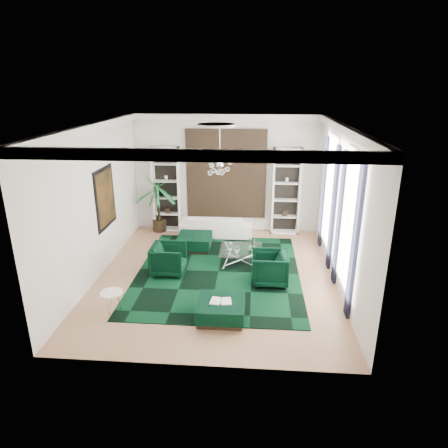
# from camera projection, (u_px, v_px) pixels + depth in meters

# --- Properties ---
(floor) EXTENTS (6.00, 7.00, 0.02)m
(floor) POSITION_uv_depth(u_px,v_px,m) (216.00, 276.00, 10.33)
(floor) COLOR tan
(floor) RESTS_ON ground
(ceiling) EXTENTS (6.00, 7.00, 0.02)m
(ceiling) POSITION_uv_depth(u_px,v_px,m) (215.00, 125.00, 9.05)
(ceiling) COLOR white
(ceiling) RESTS_ON ground
(wall_back) EXTENTS (6.00, 0.02, 3.80)m
(wall_back) POSITION_uv_depth(u_px,v_px,m) (226.00, 174.00, 12.98)
(wall_back) COLOR silver
(wall_back) RESTS_ON ground
(wall_front) EXTENTS (6.00, 0.02, 3.80)m
(wall_front) POSITION_uv_depth(u_px,v_px,m) (194.00, 268.00, 6.39)
(wall_front) COLOR silver
(wall_front) RESTS_ON ground
(wall_left) EXTENTS (0.02, 7.00, 3.80)m
(wall_left) POSITION_uv_depth(u_px,v_px,m) (95.00, 202.00, 9.91)
(wall_left) COLOR silver
(wall_left) RESTS_ON ground
(wall_right) EXTENTS (0.02, 7.00, 3.80)m
(wall_right) POSITION_uv_depth(u_px,v_px,m) (342.00, 208.00, 9.46)
(wall_right) COLOR silver
(wall_right) RESTS_ON ground
(crown_molding) EXTENTS (6.00, 7.00, 0.18)m
(crown_molding) POSITION_uv_depth(u_px,v_px,m) (215.00, 129.00, 9.08)
(crown_molding) COLOR white
(crown_molding) RESTS_ON ceiling
(ceiling_medallion) EXTENTS (0.90, 0.90, 0.05)m
(ceiling_medallion) POSITION_uv_depth(u_px,v_px,m) (216.00, 125.00, 9.34)
(ceiling_medallion) COLOR white
(ceiling_medallion) RESTS_ON ceiling
(tapestry) EXTENTS (2.50, 0.06, 2.80)m
(tapestry) POSITION_uv_depth(u_px,v_px,m) (226.00, 174.00, 12.94)
(tapestry) COLOR black
(tapestry) RESTS_ON wall_back
(shelving_left) EXTENTS (0.90, 0.38, 2.80)m
(shelving_left) POSITION_uv_depth(u_px,v_px,m) (167.00, 189.00, 13.10)
(shelving_left) COLOR white
(shelving_left) RESTS_ON floor
(shelving_right) EXTENTS (0.90, 0.38, 2.80)m
(shelving_right) POSITION_uv_depth(u_px,v_px,m) (286.00, 192.00, 12.82)
(shelving_right) COLOR white
(shelving_right) RESTS_ON floor
(painting) EXTENTS (0.04, 1.30, 1.60)m
(painting) POSITION_uv_depth(u_px,v_px,m) (106.00, 198.00, 10.48)
(painting) COLOR black
(painting) RESTS_ON wall_left
(window_near) EXTENTS (0.03, 1.10, 2.90)m
(window_near) POSITION_uv_depth(u_px,v_px,m) (349.00, 220.00, 8.62)
(window_near) COLOR white
(window_near) RESTS_ON wall_right
(curtain_near_a) EXTENTS (0.07, 0.30, 3.25)m
(curtain_near_a) POSITION_uv_depth(u_px,v_px,m) (355.00, 245.00, 7.97)
(curtain_near_a) COLOR black
(curtain_near_a) RESTS_ON floor
(curtain_near_b) EXTENTS (0.07, 0.30, 3.25)m
(curtain_near_b) POSITION_uv_depth(u_px,v_px,m) (339.00, 219.00, 9.44)
(curtain_near_b) COLOR black
(curtain_near_b) RESTS_ON floor
(window_far) EXTENTS (0.03, 1.10, 2.90)m
(window_far) POSITION_uv_depth(u_px,v_px,m) (330.00, 192.00, 10.88)
(window_far) COLOR white
(window_far) RESTS_ON wall_right
(curtain_far_a) EXTENTS (0.07, 0.30, 3.25)m
(curtain_far_a) POSITION_uv_depth(u_px,v_px,m) (333.00, 209.00, 10.23)
(curtain_far_a) COLOR black
(curtain_far_a) RESTS_ON floor
(curtain_far_b) EXTENTS (0.07, 0.30, 3.25)m
(curtain_far_b) POSITION_uv_depth(u_px,v_px,m) (323.00, 193.00, 11.69)
(curtain_far_b) COLOR black
(curtain_far_b) RESTS_ON floor
(rug) EXTENTS (4.20, 5.00, 0.02)m
(rug) POSITION_uv_depth(u_px,v_px,m) (218.00, 272.00, 10.50)
(rug) COLOR black
(rug) RESTS_ON floor
(sofa) EXTENTS (2.32, 0.91, 0.68)m
(sofa) POSITION_uv_depth(u_px,v_px,m) (216.00, 225.00, 12.96)
(sofa) COLOR white
(sofa) RESTS_ON floor
(armchair_left) EXTENTS (0.87, 0.84, 0.79)m
(armchair_left) POSITION_uv_depth(u_px,v_px,m) (169.00, 259.00, 10.33)
(armchair_left) COLOR black
(armchair_left) RESTS_ON floor
(armchair_right) EXTENTS (0.89, 0.86, 0.81)m
(armchair_right) POSITION_uv_depth(u_px,v_px,m) (270.00, 268.00, 9.81)
(armchair_right) COLOR black
(armchair_right) RESTS_ON floor
(coffee_table) EXTENTS (1.13, 1.13, 0.39)m
(coffee_table) POSITION_uv_depth(u_px,v_px,m) (241.00, 256.00, 10.99)
(coffee_table) COLOR white
(coffee_table) RESTS_ON floor
(ottoman_side) EXTENTS (0.98, 0.98, 0.43)m
(ottoman_side) POSITION_uv_depth(u_px,v_px,m) (195.00, 242.00, 11.90)
(ottoman_side) COLOR black
(ottoman_side) RESTS_ON floor
(ottoman_front) EXTENTS (0.98, 0.98, 0.39)m
(ottoman_front) POSITION_uv_depth(u_px,v_px,m) (221.00, 310.00, 8.40)
(ottoman_front) COLOR black
(ottoman_front) RESTS_ON floor
(book) EXTENTS (0.45, 0.30, 0.03)m
(book) POSITION_uv_depth(u_px,v_px,m) (221.00, 301.00, 8.33)
(book) COLOR white
(book) RESTS_ON ottoman_front
(side_table) EXTENTS (0.48, 0.48, 0.46)m
(side_table) POSITION_uv_depth(u_px,v_px,m) (113.00, 302.00, 8.61)
(side_table) COLOR white
(side_table) RESTS_ON floor
(palm) EXTENTS (1.52, 1.52, 2.44)m
(palm) POSITION_uv_depth(u_px,v_px,m) (158.00, 196.00, 13.02)
(palm) COLOR #1F6B33
(palm) RESTS_ON floor
(chandelier) EXTENTS (0.72, 0.72, 0.65)m
(chandelier) POSITION_uv_depth(u_px,v_px,m) (220.00, 164.00, 9.58)
(chandelier) COLOR white
(chandelier) RESTS_ON ceiling
(table_plant) EXTENTS (0.14, 0.12, 0.26)m
(table_plant) POSITION_uv_depth(u_px,v_px,m) (251.00, 249.00, 10.64)
(table_plant) COLOR #1F6B33
(table_plant) RESTS_ON coffee_table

